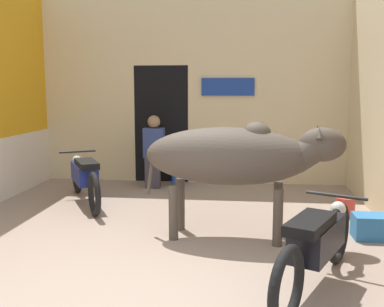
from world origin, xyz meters
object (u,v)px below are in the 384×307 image
at_px(cow, 235,156).
at_px(plastic_stool, 177,171).
at_px(motorcycle_far, 84,176).
at_px(motorcycle_near, 317,243).
at_px(bucket, 345,207).
at_px(crate, 373,227).
at_px(shopkeeper_seated, 154,149).

relative_size(cow, plastic_stool, 4.91).
relative_size(cow, motorcycle_far, 1.22).
height_order(motorcycle_near, bucket, motorcycle_near).
bearing_deg(cow, plastic_stool, 111.42).
distance_m(motorcycle_far, bucket, 3.81).
relative_size(motorcycle_far, bucket, 7.22).
bearing_deg(bucket, cow, -144.12).
bearing_deg(motorcycle_far, bucket, -3.82).
bearing_deg(plastic_stool, crate, -44.27).
relative_size(shopkeeper_seated, plastic_stool, 2.71).
xyz_separation_m(cow, bucket, (1.49, 1.08, -0.84)).
distance_m(motorcycle_near, motorcycle_far, 4.02).
relative_size(cow, bucket, 8.84).
distance_m(motorcycle_near, bucket, 2.52).
height_order(cow, crate, cow).
bearing_deg(motorcycle_near, bucket, 72.33).
bearing_deg(cow, bucket, 35.88).
bearing_deg(motorcycle_near, shopkeeper_seated, 119.58).
bearing_deg(cow, shopkeeper_seated, 119.72).
height_order(motorcycle_far, shopkeeper_seated, shopkeeper_seated).
xyz_separation_m(plastic_stool, crate, (2.70, -2.63, -0.11)).
bearing_deg(crate, plastic_stool, 135.73).
height_order(plastic_stool, crate, plastic_stool).
xyz_separation_m(cow, plastic_stool, (-1.09, 2.78, -0.72)).
bearing_deg(plastic_stool, cow, -68.58).
distance_m(motorcycle_near, shopkeeper_seated, 4.49).
bearing_deg(shopkeeper_seated, motorcycle_near, -60.42).
height_order(motorcycle_far, bucket, motorcycle_far).
height_order(cow, motorcycle_far, cow).
relative_size(motorcycle_near, shopkeeper_seated, 1.50).
bearing_deg(cow, crate, 5.49).
height_order(cow, motorcycle_near, cow).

